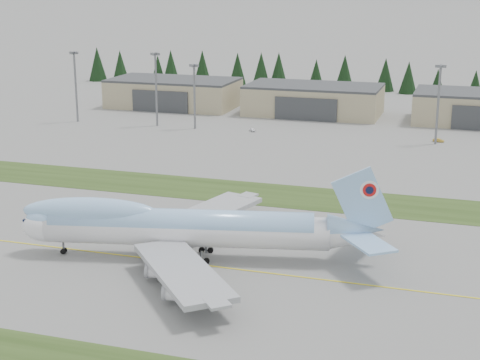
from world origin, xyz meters
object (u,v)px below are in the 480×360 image
(hangar_left, at_px, (174,93))
(service_vehicle_a, at_px, (252,131))
(boeing_747_freighter, at_px, (182,227))
(service_vehicle_b, at_px, (438,142))
(hangar_center, at_px, (314,100))

(hangar_left, relative_size, service_vehicle_a, 14.99)
(boeing_747_freighter, bearing_deg, hangar_left, 100.76)
(boeing_747_freighter, distance_m, service_vehicle_a, 112.84)
(hangar_left, relative_size, service_vehicle_b, 14.45)
(hangar_center, relative_size, service_vehicle_b, 14.45)
(hangar_center, distance_m, service_vehicle_b, 58.15)
(hangar_center, distance_m, service_vehicle_a, 39.05)
(boeing_747_freighter, relative_size, hangar_center, 1.39)
(hangar_left, xyz_separation_m, service_vehicle_b, (101.15, -34.98, -5.39))
(hangar_left, xyz_separation_m, hangar_center, (55.00, 0.00, 0.00))
(service_vehicle_a, relative_size, service_vehicle_b, 0.96)
(boeing_747_freighter, distance_m, hangar_center, 147.72)
(hangar_center, height_order, service_vehicle_a, hangar_center)
(hangar_center, height_order, service_vehicle_b, hangar_center)
(service_vehicle_b, bearing_deg, hangar_center, 65.42)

